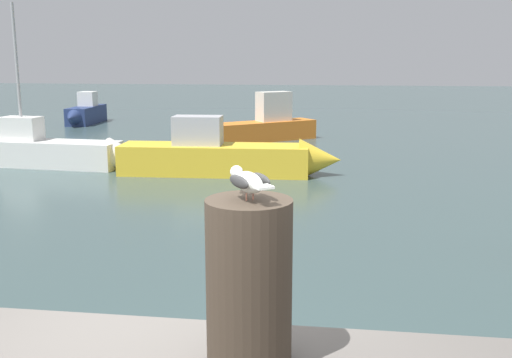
# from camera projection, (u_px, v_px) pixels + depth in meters

# --- Properties ---
(mooring_post) EXTENTS (0.43, 0.43, 0.84)m
(mooring_post) POSITION_uv_depth(u_px,v_px,m) (249.00, 283.00, 2.93)
(mooring_post) COLOR #382D23
(mooring_post) RESTS_ON harbor_quay
(seagull) EXTENTS (0.27, 0.35, 0.14)m
(seagull) POSITION_uv_depth(u_px,v_px,m) (248.00, 181.00, 2.83)
(seagull) COLOR tan
(seagull) RESTS_ON mooring_post
(boat_orange) EXTENTS (4.41, 3.78, 1.76)m
(boat_orange) POSITION_uv_depth(u_px,v_px,m) (252.00, 128.00, 20.50)
(boat_orange) COLOR orange
(boat_orange) RESTS_ON ground_plane
(boat_white) EXTENTS (4.92, 1.32, 4.31)m
(boat_white) POSITION_uv_depth(u_px,v_px,m) (56.00, 151.00, 15.80)
(boat_white) COLOR silver
(boat_white) RESTS_ON ground_plane
(boat_navy) EXTENTS (1.08, 3.57, 1.37)m
(boat_navy) POSITION_uv_depth(u_px,v_px,m) (84.00, 113.00, 25.96)
(boat_navy) COLOR navy
(boat_navy) RESTS_ON ground_plane
(boat_yellow) EXTENTS (5.52, 1.35, 1.56)m
(boat_yellow) POSITION_uv_depth(u_px,v_px,m) (233.00, 157.00, 14.76)
(boat_yellow) COLOR yellow
(boat_yellow) RESTS_ON ground_plane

